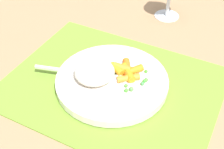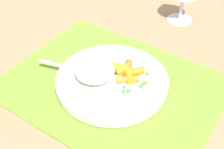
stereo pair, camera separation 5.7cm
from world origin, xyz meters
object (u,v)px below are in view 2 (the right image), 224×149
at_px(plate, 112,81).
at_px(carrot_portion, 127,72).
at_px(fork, 91,72).
at_px(rice_mound, 95,70).

distance_m(plate, carrot_portion, 0.04).
bearing_deg(fork, rice_mound, -11.98).
xyz_separation_m(rice_mound, fork, (-0.01, 0.00, -0.01)).
xyz_separation_m(plate, carrot_portion, (0.02, 0.03, 0.02)).
relative_size(rice_mound, fork, 0.42).
height_order(carrot_portion, fork, carrot_portion).
height_order(rice_mound, fork, rice_mound).
xyz_separation_m(carrot_portion, fork, (-0.07, -0.04, -0.00)).
bearing_deg(fork, plate, 15.63).
bearing_deg(rice_mound, fork, 168.02).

